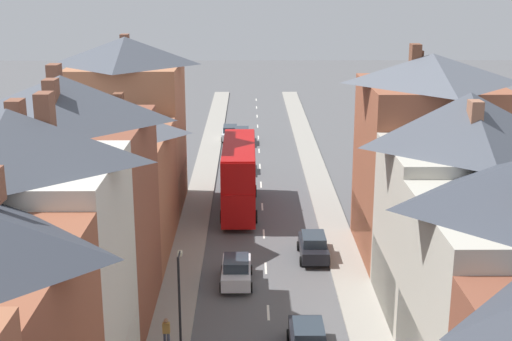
% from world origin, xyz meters
% --- Properties ---
extents(pavement_left, '(2.20, 104.00, 0.14)m').
position_xyz_m(pavement_left, '(-5.10, 38.00, 0.07)').
color(pavement_left, gray).
rests_on(pavement_left, ground).
extents(pavement_right, '(2.20, 104.00, 0.14)m').
position_xyz_m(pavement_right, '(5.10, 38.00, 0.07)').
color(pavement_right, gray).
rests_on(pavement_right, ground).
extents(centre_line_dashes, '(0.14, 97.80, 0.01)m').
position_xyz_m(centre_line_dashes, '(0.00, 36.00, 0.01)').
color(centre_line_dashes, silver).
rests_on(centre_line_dashes, ground).
extents(terrace_row_left, '(8.00, 53.42, 13.48)m').
position_xyz_m(terrace_row_left, '(-10.19, 12.91, 6.18)').
color(terrace_row_left, '#A36042').
rests_on(terrace_row_left, ground).
extents(double_decker_bus_lead, '(2.74, 10.80, 5.30)m').
position_xyz_m(double_decker_bus_lead, '(-1.81, 35.24, 2.82)').
color(double_decker_bus_lead, '#B70F0F').
rests_on(double_decker_bus_lead, ground).
extents(car_near_blue, '(1.90, 4.45, 1.61)m').
position_xyz_m(car_near_blue, '(-3.10, 58.98, 0.81)').
color(car_near_blue, silver).
rests_on(car_near_blue, ground).
extents(car_parked_left_a, '(1.90, 4.01, 1.70)m').
position_xyz_m(car_parked_left_a, '(-1.80, 21.74, 0.85)').
color(car_parked_left_a, silver).
rests_on(car_parked_left_a, ground).
extents(car_mid_black, '(1.90, 4.55, 1.68)m').
position_xyz_m(car_mid_black, '(-1.80, 57.51, 0.85)').
color(car_mid_black, '#4C515B').
rests_on(car_mid_black, ground).
extents(car_mid_white, '(1.90, 4.16, 1.58)m').
position_xyz_m(car_mid_white, '(-1.80, 46.35, 0.80)').
color(car_mid_white, '#B7BABF').
rests_on(car_mid_white, ground).
extents(car_far_grey, '(1.90, 4.16, 1.68)m').
position_xyz_m(car_far_grey, '(3.10, 25.61, 0.84)').
color(car_far_grey, black).
rests_on(car_far_grey, ground).
extents(car_parked_right_b, '(1.90, 4.06, 1.65)m').
position_xyz_m(car_parked_right_b, '(1.80, 13.62, 0.83)').
color(car_parked_right_b, black).
rests_on(car_parked_right_b, ground).
extents(pedestrian_mid_left, '(0.36, 0.22, 1.61)m').
position_xyz_m(pedestrian_mid_left, '(-5.08, 14.03, 1.03)').
color(pedestrian_mid_left, '#3D4256').
rests_on(pedestrian_mid_left, pavement_left).
extents(street_lamp, '(0.20, 1.12, 5.50)m').
position_xyz_m(street_lamp, '(-4.25, 12.83, 3.24)').
color(street_lamp, black).
rests_on(street_lamp, ground).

